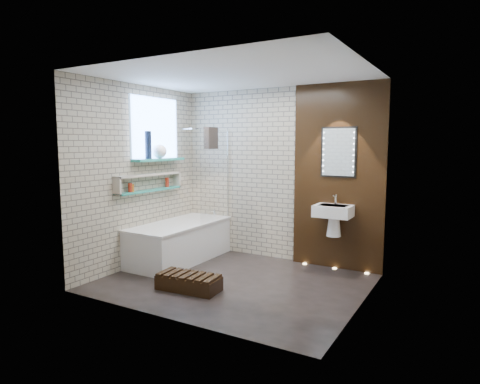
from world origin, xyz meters
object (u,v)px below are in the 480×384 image
Objects in this scene: bath_screen at (215,175)px; washbasin at (333,215)px; walnut_step at (189,283)px; led_mirror at (338,152)px; bathtub at (180,241)px.

washbasin is at bearing 5.78° from bath_screen.
led_mirror is at bearing 53.95° from walnut_step.
bathtub is at bearing -128.90° from bath_screen.
bathtub is 2.26× the size of walnut_step.
washbasin is 0.88m from led_mirror.
walnut_step is (0.90, -0.98, -0.21)m from bathtub.
bath_screen is 2.41× the size of washbasin.
washbasin reaches higher than bathtub.
led_mirror reaches higher than walnut_step.
bath_screen is 1.93m from walnut_step.
walnut_step is (-1.28, -1.60, -0.70)m from washbasin.
bathtub is at bearing -163.99° from washbasin.
bath_screen is 2.00× the size of led_mirror.
walnut_step is at bearing -126.05° from led_mirror.
bath_screen is 1.82× the size of walnut_step.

